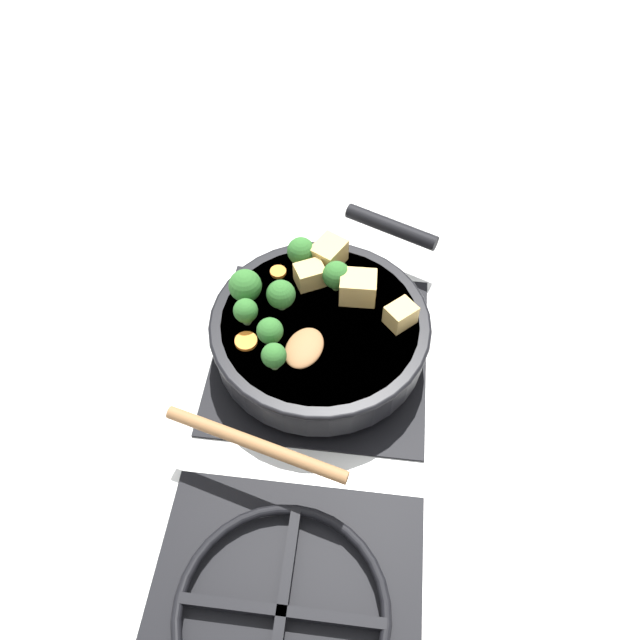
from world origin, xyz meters
name	(u,v)px	position (x,y,z in m)	size (l,w,h in m)	color
ground_plane	(320,354)	(0.00, 0.00, 0.00)	(2.40, 2.40, 0.00)	silver
front_burner_grate	(320,349)	(0.00, 0.00, 0.01)	(0.31, 0.31, 0.03)	black
rear_burner_grate	(282,613)	(0.00, 0.36, 0.01)	(0.31, 0.31, 0.03)	black
skillet_pan	(321,329)	(0.00, 0.00, 0.06)	(0.32, 0.40, 0.05)	black
wooden_spoon	(278,399)	(0.04, 0.14, 0.09)	(0.23, 0.22, 0.02)	olive
tofu_cube_center_large	(401,315)	(-0.11, -0.01, 0.10)	(0.04, 0.03, 0.03)	tan
tofu_cube_near_handle	(332,254)	(0.00, -0.11, 0.10)	(0.05, 0.04, 0.04)	tan
tofu_cube_east_chunk	(358,287)	(-0.05, -0.05, 0.10)	(0.05, 0.04, 0.04)	tan
tofu_cube_west_chunk	(310,275)	(0.02, -0.07, 0.10)	(0.04, 0.03, 0.03)	tan
broccoli_floret_near_spoon	(246,311)	(0.10, 0.01, 0.10)	(0.03, 0.03, 0.04)	#709956
broccoli_floret_center_top	(301,251)	(0.04, -0.10, 0.11)	(0.04, 0.04, 0.05)	#709956
broccoli_floret_east_rim	(281,295)	(0.06, -0.02, 0.11)	(0.04, 0.04, 0.05)	#709956
broccoli_floret_west_rim	(336,275)	(-0.02, -0.06, 0.11)	(0.04, 0.04, 0.05)	#709956
broccoli_floret_north_edge	(245,286)	(0.11, -0.02, 0.11)	(0.05, 0.05, 0.05)	#709956
broccoli_floret_south_cluster	(270,331)	(0.06, 0.04, 0.11)	(0.04, 0.04, 0.04)	#709956
broccoli_floret_mid_floret	(274,356)	(0.05, 0.08, 0.10)	(0.03, 0.03, 0.04)	#709956
carrot_slice_orange_thin	(278,272)	(0.07, -0.08, 0.08)	(0.02, 0.02, 0.01)	orange
carrot_slice_near_center	(246,341)	(0.09, 0.05, 0.08)	(0.03, 0.03, 0.01)	orange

